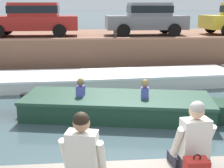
% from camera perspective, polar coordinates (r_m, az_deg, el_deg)
% --- Properties ---
extents(ground_plane, '(400.00, 400.00, 0.00)m').
position_cam_1_polar(ground_plane, '(9.07, -0.90, -4.60)').
color(ground_plane, '#3D5156').
extents(far_quay_wall, '(60.00, 6.00, 1.50)m').
position_cam_1_polar(far_quay_wall, '(16.31, -2.92, 6.54)').
color(far_quay_wall, brown).
rests_on(far_quay_wall, ground).
extents(far_wall_coping, '(60.00, 0.24, 0.08)m').
position_cam_1_polar(far_wall_coping, '(13.36, -2.46, 8.26)').
color(far_wall_coping, '#9F6C52').
rests_on(far_wall_coping, far_quay_wall).
extents(boat_moored_west_white, '(6.54, 2.18, 0.45)m').
position_cam_1_polar(boat_moored_west_white, '(11.80, -15.44, 0.47)').
color(boat_moored_west_white, white).
rests_on(boat_moored_west_white, ground).
extents(boat_moored_central_white, '(6.83, 2.35, 0.51)m').
position_cam_1_polar(boat_moored_central_white, '(11.82, 6.97, 1.05)').
color(boat_moored_central_white, white).
rests_on(boat_moored_central_white, ground).
extents(motorboat_passing, '(6.09, 2.61, 1.04)m').
position_cam_1_polar(motorboat_passing, '(8.41, 2.51, -4.10)').
color(motorboat_passing, '#193828').
rests_on(motorboat_passing, ground).
extents(car_left_inner_red, '(4.36, 1.98, 1.54)m').
position_cam_1_polar(car_left_inner_red, '(15.35, -14.35, 11.63)').
color(car_left_inner_red, '#B2231E').
rests_on(car_left_inner_red, far_quay_wall).
extents(car_centre_grey, '(3.84, 1.94, 1.54)m').
position_cam_1_polar(car_centre_grey, '(15.48, 6.41, 11.99)').
color(car_centre_grey, slate).
rests_on(car_centre_grey, far_quay_wall).
extents(mooring_bollard_mid, '(0.15, 0.15, 0.45)m').
position_cam_1_polar(mooring_bollard_mid, '(13.52, 0.58, 9.19)').
color(mooring_bollard_mid, '#2D2B28').
rests_on(mooring_bollard_mid, far_quay_wall).
extents(person_seated_left, '(0.58, 0.60, 0.96)m').
position_cam_1_polar(person_seated_left, '(3.81, -5.28, -13.32)').
color(person_seated_left, '#282833').
rests_on(person_seated_left, near_quay).
extents(person_seated_right, '(0.56, 0.56, 0.96)m').
position_cam_1_polar(person_seated_right, '(4.30, 14.57, -10.42)').
color(person_seated_right, '#282833').
rests_on(person_seated_right, near_quay).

